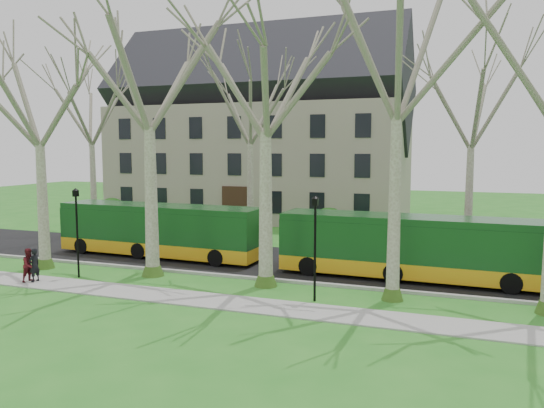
{
  "coord_description": "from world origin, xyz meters",
  "views": [
    {
      "loc": [
        11.61,
        -21.81,
        6.34
      ],
      "look_at": [
        2.68,
        3.0,
        3.55
      ],
      "focal_mm": 35.0,
      "sensor_mm": 36.0,
      "label": 1
    }
  ],
  "objects_px": {
    "bus_follow": "(411,246)",
    "pedestrian_a": "(34,265)",
    "pedestrian_b": "(30,265)",
    "bus_lead": "(159,230)"
  },
  "relations": [
    {
      "from": "bus_follow",
      "to": "pedestrian_a",
      "type": "distance_m",
      "value": 17.9
    },
    {
      "from": "pedestrian_b",
      "to": "pedestrian_a",
      "type": "bearing_deg",
      "value": -65.05
    },
    {
      "from": "bus_follow",
      "to": "pedestrian_b",
      "type": "bearing_deg",
      "value": -156.83
    },
    {
      "from": "pedestrian_a",
      "to": "pedestrian_b",
      "type": "xyz_separation_m",
      "value": [
        -0.23,
        -0.06,
        0.0
      ]
    },
    {
      "from": "bus_lead",
      "to": "bus_follow",
      "type": "height_order",
      "value": "bus_follow"
    },
    {
      "from": "bus_lead",
      "to": "pedestrian_b",
      "type": "bearing_deg",
      "value": -107.17
    },
    {
      "from": "bus_lead",
      "to": "pedestrian_b",
      "type": "distance_m",
      "value": 7.73
    },
    {
      "from": "bus_lead",
      "to": "pedestrian_a",
      "type": "distance_m",
      "value": 7.59
    },
    {
      "from": "pedestrian_a",
      "to": "pedestrian_b",
      "type": "relative_size",
      "value": 0.99
    },
    {
      "from": "bus_follow",
      "to": "pedestrian_b",
      "type": "xyz_separation_m",
      "value": [
        -16.85,
        -6.67,
        -0.78
      ]
    }
  ]
}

